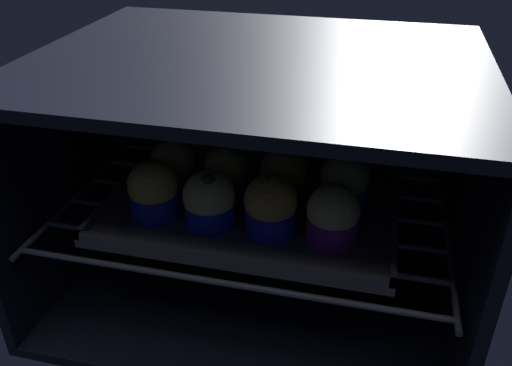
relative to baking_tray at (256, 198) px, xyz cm
name	(u,v)px	position (x,y,z in cm)	size (l,w,h in cm)	color
oven_cavity	(264,168)	(0.00, 5.30, 2.32)	(59.00, 47.00, 37.00)	black
oven_rack	(258,201)	(0.00, 1.06, -1.08)	(54.80, 42.00, 0.80)	#444756
baking_tray	(256,198)	(0.00, 0.00, 0.00)	(40.38, 32.27, 2.20)	#4C4C51
muffin_row0_col0	(154,190)	(-12.27, -7.97, 4.28)	(6.88, 6.88, 8.17)	#1928B7
muffin_row0_col1	(209,201)	(-4.25, -8.47, 4.12)	(6.94, 6.94, 7.99)	#1928B7
muffin_row0_col2	(271,206)	(3.92, -8.28, 4.36)	(6.89, 6.89, 8.16)	#1928B7
muffin_row0_col3	(333,216)	(11.90, -8.24, 4.13)	(6.72, 6.72, 7.82)	#7A238C
muffin_row1_col0	(173,165)	(-12.46, -0.20, 4.01)	(6.62, 6.62, 7.56)	red
muffin_row1_col1	(226,173)	(-4.37, -0.21, 3.86)	(6.62, 6.62, 7.37)	#1928B7
muffin_row1_col2	(283,176)	(3.87, 0.38, 4.03)	(6.79, 6.79, 7.75)	red
muffin_row1_col3	(344,183)	(12.45, 0.34, 4.12)	(6.76, 6.76, 7.88)	#1928B7
muffin_row2_col0	(194,141)	(-12.29, 8.26, 4.03)	(6.89, 6.89, 7.74)	silver
muffin_row2_col1	(241,147)	(-4.22, 7.75, 4.26)	(6.62, 6.62, 7.95)	silver
muffin_row2_col2	(293,151)	(3.84, 8.22, 4.14)	(6.62, 6.62, 7.90)	#1928B7
muffin_row2_col3	(349,159)	(12.44, 7.93, 4.04)	(6.62, 6.62, 7.75)	silver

